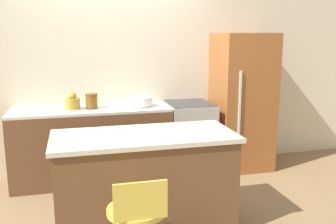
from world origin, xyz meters
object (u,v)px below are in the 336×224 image
at_px(kettle, 73,102).
at_px(mixing_bowl, 141,101).
at_px(oven_range, 189,137).
at_px(refrigerator, 242,102).

xyz_separation_m(kettle, mixing_bowl, (0.81, 0.00, -0.02)).
bearing_deg(mixing_bowl, oven_range, 2.66).
xyz_separation_m(refrigerator, kettle, (-2.17, -0.02, 0.10)).
bearing_deg(mixing_bowl, refrigerator, 0.90).
bearing_deg(oven_range, mixing_bowl, -177.34).
height_order(oven_range, refrigerator, refrigerator).
xyz_separation_m(oven_range, refrigerator, (0.73, -0.01, 0.44)).
xyz_separation_m(oven_range, mixing_bowl, (-0.63, -0.03, 0.51)).
bearing_deg(refrigerator, oven_range, 179.38).
distance_m(kettle, mixing_bowl, 0.81).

